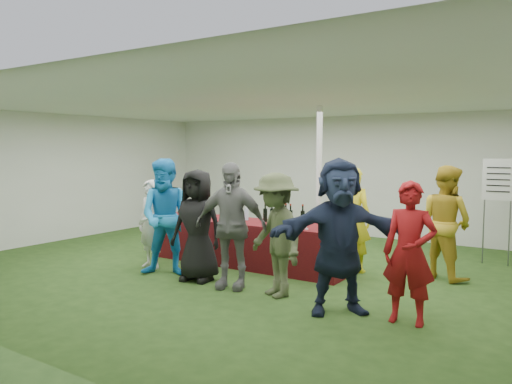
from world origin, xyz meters
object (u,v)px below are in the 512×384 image
Objects in this scene: customer_3 at (230,225)px; customer_2 at (197,225)px; wine_list_sign at (498,188)px; staff_pourer at (352,219)px; customer_4 at (276,235)px; staff_back at (446,222)px; customer_6 at (409,253)px; customer_5 at (339,236)px; serving_table at (246,243)px; customer_0 at (151,224)px; customer_1 at (167,217)px; dump_bucket at (332,226)px.

customer_2 is at bearing 159.46° from customer_3.
wine_list_sign is 2.61m from staff_pourer.
staff_back is at bearing 80.96° from customer_4.
wine_list_sign is 3.73m from customer_6.
customer_5 is 1.15× the size of customer_6.
staff_pourer is at bearing 18.18° from serving_table.
customer_5 reaches higher than staff_pourer.
customer_4 is 1.79m from customer_6.
customer_2 is 1.00× the size of customer_4.
wine_list_sign is at bearing 43.75° from customer_0.
customer_0 is at bearing 52.81° from staff_back.
customer_1 is (0.56, -0.19, 0.18)m from customer_0.
customer_1 is 0.97× the size of customer_5.
dump_bucket reaches higher than serving_table.
wine_list_sign is 0.99× the size of customer_1.
wine_list_sign is 1.05× the size of staff_back.
wine_list_sign is at bearing -82.57° from staff_back.
serving_table is at bearing 172.51° from dump_bucket.
staff_pourer is at bearing 43.86° from customer_3.
dump_bucket is 2.98m from customer_0.
customer_2 reaches higher than serving_table.
customer_1 is (-3.66, -2.16, 0.05)m from staff_back.
serving_table is 1.93× the size of customer_5.
staff_pourer is 3.29m from customer_0.
serving_table is 2.17× the size of customer_4.
dump_bucket is 0.13× the size of staff_back.
customer_3 is at bearing 70.16° from staff_back.
staff_pourer is 1.85m from customer_4.
customer_4 is 1.02× the size of customer_6.
staff_back is 1.03× the size of customer_2.
customer_5 is (-1.21, -3.76, -0.38)m from wine_list_sign.
customer_6 is (4.33, -0.30, 0.08)m from customer_0.
customer_2 is 3.18m from customer_6.
serving_table is at bearing 49.64° from customer_0.
staff_back is (1.34, 0.37, 0.02)m from staff_pourer.
customer_5 is (-0.69, -2.36, 0.07)m from staff_back.
customer_6 is at bearing -23.25° from serving_table.
customer_0 is (-2.87, -1.60, -0.11)m from staff_pourer.
staff_back is 1.18× the size of customer_0.
wine_list_sign is at bearing 86.90° from customer_4.
staff_pourer is at bearing 37.41° from customer_0.
staff_pourer is 2.92m from customer_1.
staff_back is at bearing -110.31° from wine_list_sign.
dump_bucket is at bearing 29.05° from customer_3.
customer_1 is at bearing 58.30° from staff_back.
customer_6 is at bearing -17.45° from customer_3.
customer_6 is at bearing 120.66° from staff_back.
staff_pourer is at bearing -136.43° from wine_list_sign.
customer_3 is (-1.07, -1.83, 0.05)m from staff_pourer.
customer_3 reaches higher than serving_table.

